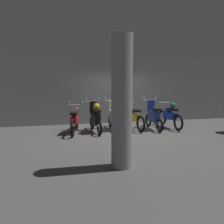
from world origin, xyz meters
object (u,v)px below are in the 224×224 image
motorbike_slot_2 (114,117)px  support_pillar (122,103)px  motorbike_slot_1 (95,117)px  motorbike_slot_5 (170,115)px  motorbike_slot_3 (133,117)px  motorbike_slot_4 (154,116)px  motorbike_slot_0 (75,120)px

motorbike_slot_2 → support_pillar: (-0.75, -4.03, 1.00)m
motorbike_slot_1 → motorbike_slot_2: 0.85m
motorbike_slot_5 → support_pillar: 5.13m
motorbike_slot_3 → motorbike_slot_4: (0.81, -0.24, 0.04)m
motorbike_slot_0 → motorbike_slot_5: motorbike_slot_0 is taller
motorbike_slot_2 → motorbike_slot_1: bearing=-161.8°
motorbike_slot_2 → motorbike_slot_4: size_ratio=1.00×
motorbike_slot_0 → motorbike_slot_2: size_ratio=1.15×
motorbike_slot_0 → support_pillar: bearing=-77.4°
motorbike_slot_0 → support_pillar: size_ratio=0.63×
motorbike_slot_4 → support_pillar: support_pillar is taller
motorbike_slot_0 → motorbike_slot_4: bearing=-0.8°
motorbike_slot_5 → support_pillar: bearing=-128.9°
motorbike_slot_0 → support_pillar: support_pillar is taller
motorbike_slot_2 → motorbike_slot_4: bearing=-9.3°
motorbike_slot_1 → support_pillar: (0.06, -3.77, 0.96)m
motorbike_slot_1 → support_pillar: 3.89m
motorbike_slot_1 → motorbike_slot_0: bearing=176.8°
motorbike_slot_0 → motorbike_slot_3: bearing=4.8°
motorbike_slot_3 → motorbike_slot_2: bearing=178.6°
motorbike_slot_5 → support_pillar: support_pillar is taller
motorbike_slot_4 → motorbike_slot_5: 0.82m
motorbike_slot_2 → motorbike_slot_3: size_ratio=0.87×
motorbike_slot_5 → motorbike_slot_3: bearing=176.8°
motorbike_slot_0 → motorbike_slot_5: 4.01m
motorbike_slot_1 → motorbike_slot_5: 3.22m
motorbike_slot_1 → motorbike_slot_4: same height
support_pillar → motorbike_slot_0: bearing=102.6°
motorbike_slot_0 → motorbike_slot_2: 1.61m
motorbike_slot_0 → motorbike_slot_3: 2.41m
motorbike_slot_0 → motorbike_slot_3: (2.40, 0.20, 0.00)m
motorbike_slot_5 → motorbike_slot_0: bearing=-178.4°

